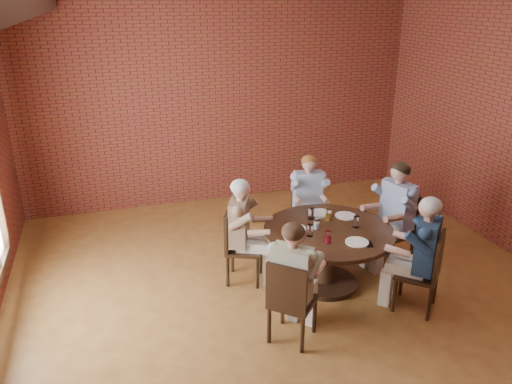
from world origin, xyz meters
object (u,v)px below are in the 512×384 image
object	(u,v)px
chair_b	(307,208)
chair_d	(290,299)
chair_e	(426,269)
chair_c	(237,243)
diner_b	(308,201)
smartphone	(369,244)
chair_a	(397,225)
diner_a	(393,215)
dining_table	(328,246)
diner_c	(244,232)
diner_e	(420,255)
diner_d	(293,282)

from	to	relation	value
chair_b	chair_d	bearing A→B (deg)	-105.97
chair_e	chair_c	bearing A→B (deg)	-80.04
chair_b	chair_d	size ratio (longest dim) A/B	0.99
diner_b	smartphone	size ratio (longest dim) A/B	8.82
chair_a	chair_e	bearing A→B (deg)	-29.87
chair_c	chair_e	bearing A→B (deg)	-100.40
diner_b	chair_e	xyz separation A→B (m)	(0.59, -1.91, -0.14)
diner_a	diner_b	world-z (taller)	diner_a
chair_d	diner_b	bearing A→B (deg)	-74.56
dining_table	chair_d	xyz separation A→B (m)	(-0.82, -0.88, -0.02)
chair_e	dining_table	bearing A→B (deg)	-90.00
diner_c	chair_e	distance (m)	2.11
diner_a	chair_a	bearing A→B (deg)	90.00
chair_b	chair_e	bearing A→B (deg)	-62.75
diner_a	chair_e	distance (m)	1.09
chair_e	diner_a	bearing A→B (deg)	-147.22
dining_table	chair_e	xyz separation A→B (m)	(0.81, -0.80, -0.02)
diner_a	chair_e	xyz separation A→B (m)	(-0.22, -1.05, -0.18)
dining_table	chair_d	distance (m)	1.21
chair_a	diner_e	xyz separation A→B (m)	(-0.37, -1.01, 0.15)
chair_c	diner_e	size ratio (longest dim) A/B	0.69
diner_e	smartphone	distance (m)	0.56
chair_c	smartphone	world-z (taller)	chair_c
diner_b	chair_c	xyz separation A→B (m)	(-1.21, -0.66, -0.14)
chair_d	smartphone	size ratio (longest dim) A/B	6.32
chair_b	chair_a	bearing A→B (deg)	-34.82
chair_b	diner_e	world-z (taller)	diner_e
diner_e	chair_e	bearing A→B (deg)	90.00
chair_a	diner_d	distance (m)	2.18
chair_c	chair_d	world-z (taller)	chair_c
dining_table	chair_d	size ratio (longest dim) A/B	1.65
diner_b	diner_d	world-z (taller)	diner_d
diner_b	diner_e	distance (m)	1.92
dining_table	diner_c	xyz separation A→B (m)	(-0.92, 0.41, 0.13)
diner_a	diner_c	bearing A→B (deg)	-108.46
chair_e	smartphone	size ratio (longest dim) A/B	6.44
diner_d	smartphone	distance (m)	1.08
diner_b	diner_c	xyz separation A→B (m)	(-1.13, -0.70, 0.01)
chair_d	diner_d	xyz separation A→B (m)	(0.06, 0.06, 0.15)
chair_b	chair_d	xyz separation A→B (m)	(-1.05, -2.07, 0.01)
chair_d	chair_e	distance (m)	1.63
dining_table	smartphone	size ratio (longest dim) A/B	10.46
diner_d	diner_e	bearing A→B (deg)	-133.73
dining_table	chair_b	bearing A→B (deg)	78.98
chair_a	chair_b	bearing A→B (deg)	-149.58
chair_b	chair_c	size ratio (longest dim) A/B	0.98
chair_d	diner_d	size ratio (longest dim) A/B	0.71
chair_e	diner_b	bearing A→B (deg)	-118.13
chair_a	chair_c	world-z (taller)	chair_a
chair_c	smartphone	bearing A→B (deg)	-102.50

